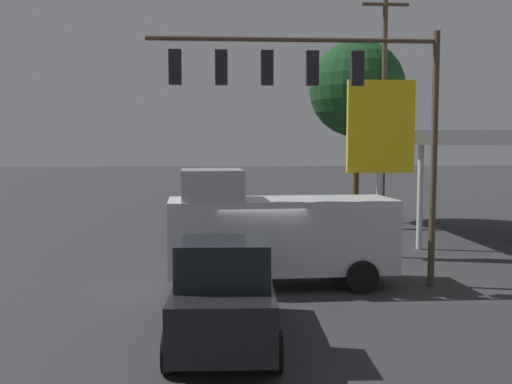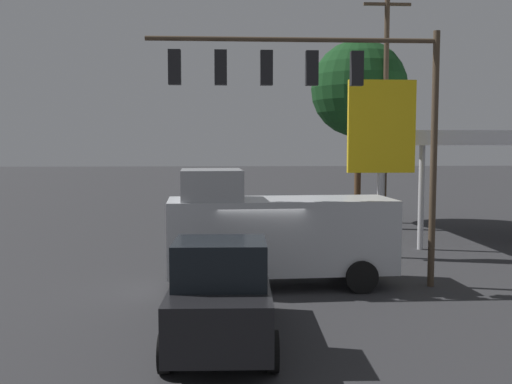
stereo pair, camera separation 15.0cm
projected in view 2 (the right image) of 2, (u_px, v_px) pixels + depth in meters
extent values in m
plane|color=#2D2D30|center=(260.00, 287.00, 17.35)|extent=(200.00, 200.00, 0.00)
cylinder|color=#473828|center=(434.00, 161.00, 17.11)|extent=(0.20, 0.20, 7.67)
cylinder|color=#473828|center=(293.00, 40.00, 16.59)|extent=(8.55, 0.14, 0.14)
cube|color=black|center=(357.00, 69.00, 16.76)|extent=(0.36, 0.28, 1.00)
sphere|color=#FF4141|center=(355.00, 59.00, 16.92)|extent=(0.22, 0.22, 0.22)
sphere|color=#392305|center=(355.00, 69.00, 16.95)|extent=(0.22, 0.22, 0.22)
sphere|color=black|center=(355.00, 80.00, 16.97)|extent=(0.22, 0.22, 0.22)
cube|color=black|center=(312.00, 68.00, 16.69)|extent=(0.36, 0.28, 1.00)
sphere|color=#FF4141|center=(311.00, 59.00, 16.85)|extent=(0.22, 0.22, 0.22)
sphere|color=#392305|center=(311.00, 69.00, 16.87)|extent=(0.22, 0.22, 0.22)
sphere|color=black|center=(311.00, 79.00, 16.90)|extent=(0.22, 0.22, 0.22)
cube|color=black|center=(266.00, 68.00, 16.62)|extent=(0.36, 0.28, 1.00)
sphere|color=#FF4141|center=(266.00, 58.00, 16.78)|extent=(0.22, 0.22, 0.22)
sphere|color=#392305|center=(266.00, 69.00, 16.80)|extent=(0.22, 0.22, 0.22)
sphere|color=black|center=(266.00, 79.00, 16.83)|extent=(0.22, 0.22, 0.22)
cube|color=black|center=(221.00, 68.00, 16.55)|extent=(0.36, 0.28, 1.00)
sphere|color=#FF4141|center=(221.00, 58.00, 16.71)|extent=(0.22, 0.22, 0.22)
sphere|color=#392305|center=(221.00, 68.00, 16.73)|extent=(0.22, 0.22, 0.22)
sphere|color=black|center=(221.00, 79.00, 16.76)|extent=(0.22, 0.22, 0.22)
cube|color=black|center=(175.00, 67.00, 16.48)|extent=(0.36, 0.28, 1.00)
sphere|color=#FF4141|center=(175.00, 58.00, 16.63)|extent=(0.22, 0.22, 0.22)
sphere|color=#392305|center=(175.00, 68.00, 16.66)|extent=(0.22, 0.22, 0.22)
sphere|color=black|center=(175.00, 78.00, 16.68)|extent=(0.22, 0.22, 0.22)
cylinder|color=#473828|center=(385.00, 112.00, 29.02)|extent=(0.26, 0.26, 11.96)
cube|color=#473828|center=(387.00, 4.00, 28.58)|extent=(2.40, 0.14, 0.14)
cube|color=silver|center=(487.00, 139.00, 26.31)|extent=(9.30, 6.99, 0.60)
cube|color=red|center=(456.00, 140.00, 29.81)|extent=(9.30, 0.06, 0.36)
cylinder|color=#B7B7BC|center=(382.00, 187.00, 29.17)|extent=(0.24, 0.24, 4.30)
cylinder|color=#B7B7BC|center=(421.00, 198.00, 23.41)|extent=(0.24, 0.24, 4.30)
cylinder|color=#B7B7BC|center=(381.00, 170.00, 21.70)|extent=(0.24, 0.24, 6.75)
cube|color=yellow|center=(381.00, 127.00, 21.57)|extent=(2.57, 0.24, 3.49)
cube|color=black|center=(380.00, 127.00, 21.70)|extent=(1.80, 0.04, 1.22)
cube|color=black|center=(222.00, 299.00, 12.42)|extent=(2.15, 5.26, 1.10)
cube|color=black|center=(220.00, 263.00, 11.45)|extent=(1.89, 1.65, 0.90)
cylinder|color=black|center=(273.00, 351.00, 10.81)|extent=(0.24, 0.81, 0.80)
cylinder|color=black|center=(165.00, 352.00, 10.76)|extent=(0.24, 0.81, 0.80)
cylinder|color=black|center=(265.00, 302.00, 14.18)|extent=(0.24, 0.81, 0.80)
cylinder|color=black|center=(183.00, 303.00, 14.13)|extent=(0.24, 0.81, 0.80)
cube|color=silver|center=(281.00, 235.00, 17.39)|extent=(6.91, 2.64, 2.20)
cube|color=#A5A7AB|center=(212.00, 184.00, 17.04)|extent=(1.90, 2.20, 0.90)
cylinder|color=black|center=(209.00, 281.00, 16.09)|extent=(0.97, 0.27, 0.96)
cylinder|color=black|center=(208.00, 264.00, 18.41)|extent=(0.97, 0.27, 0.96)
cylinder|color=black|center=(362.00, 277.00, 16.55)|extent=(0.97, 0.27, 0.96)
cylinder|color=black|center=(341.00, 261.00, 18.87)|extent=(0.97, 0.27, 0.96)
cube|color=#474C51|center=(283.00, 224.00, 25.77)|extent=(1.88, 3.88, 0.90)
cube|color=black|center=(283.00, 205.00, 26.00)|extent=(1.65, 1.77, 0.76)
cylinder|color=black|center=(305.00, 238.00, 24.58)|extent=(0.25, 0.63, 0.62)
cylinder|color=black|center=(264.00, 238.00, 24.58)|extent=(0.25, 0.63, 0.62)
cylinder|color=black|center=(300.00, 229.00, 27.05)|extent=(0.25, 0.63, 0.62)
cylinder|color=black|center=(263.00, 230.00, 27.04)|extent=(0.25, 0.63, 0.62)
cylinder|color=#4C331E|center=(358.00, 172.00, 31.82)|extent=(0.36, 0.36, 5.56)
sphere|color=#143D19|center=(359.00, 89.00, 31.44)|extent=(5.30, 5.30, 5.30)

